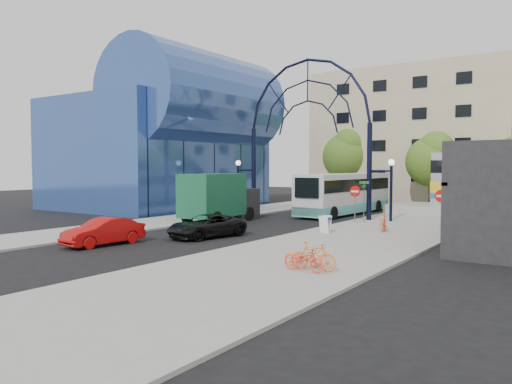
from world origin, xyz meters
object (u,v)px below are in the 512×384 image
Objects in this scene: tree_north_c at (510,162)px; tree_north_b at (347,154)px; green_truck at (220,198)px; street_name_sign at (364,193)px; do_not_enter_sign at (441,200)px; black_suv at (206,226)px; bike_far_c at (303,256)px; bike_far_b at (313,256)px; bike_near_b at (384,222)px; tree_north_a at (432,159)px; city_bus at (345,193)px; red_sedan at (103,232)px; sandwich_board at (325,222)px; bike_near_a at (382,224)px; bike_far_a at (304,259)px; stop_sign at (355,195)px; gateway_arch at (308,105)px.

tree_north_b is at bearing 172.88° from tree_north_c.
street_name_sign is at bearing 27.12° from green_truck.
do_not_enter_sign is 13.57m from black_suv.
black_suv is at bearing -81.01° from tree_north_b.
bike_far_b is at bearing -134.72° from bike_far_c.
bike_far_c is at bearing -75.60° from street_name_sign.
tree_north_a is at bearing 73.45° from bike_near_b.
bike_far_b is at bearing -66.12° from city_bus.
red_sedan is 2.32× the size of bike_far_b.
bike_far_b is (3.78, -29.48, -3.95)m from tree_north_a.
tree_north_c is at bearing 73.45° from sandwich_board.
bike_near_a is at bearing 2.27° from green_truck.
bike_far_b is (9.26, -4.88, 0.02)m from black_suv.
red_sedan is 15.94m from bike_near_b.
bike_far_a is (3.56, -29.79, -4.04)m from tree_north_a.
tree_north_b is at bearing 98.18° from bike_near_a.
do_not_enter_sign is 0.20× the size of city_bus.
bike_near_b is at bearing -44.17° from stop_sign.
sandwich_board is at bearing -13.36° from green_truck.
city_bus is (-3.89, 5.40, -0.40)m from street_name_sign.
red_sedan is at bearing -127.67° from sandwich_board.
tree_north_a is (6.12, 11.93, -3.95)m from gateway_arch.
street_name_sign is 0.43× the size of tree_north_c.
sandwich_board is 0.21× the size of black_suv.
sandwich_board is 20.33m from tree_north_a.
gateway_arch is at bearing -117.17° from tree_north_a.
sandwich_board is at bearing 57.43° from red_sedan.
bike_near_a is (11.33, 1.15, -1.16)m from green_truck.
tree_north_a is 4.28× the size of bike_near_a.
red_sedan is (-7.96, -29.58, -3.93)m from tree_north_a.
green_truck is 1.68× the size of red_sedan.
bike_far_b is 1.16× the size of bike_far_c.
red_sedan is (2.04, -33.58, -4.59)m from tree_north_b.
tree_north_a is at bearing 1.50° from bike_far_b.
street_name_sign is at bearing -62.35° from tree_north_b.
tree_north_b reaches higher than do_not_enter_sign.
city_bus is 16.72m from black_suv.
gateway_arch reaches higher than bike_near_b.
street_name_sign is at bearing -93.96° from tree_north_a.
street_name_sign is at bearing -114.31° from tree_north_c.
stop_sign is 0.89× the size of street_name_sign.
stop_sign is 1.63× the size of bike_far_c.
green_truck reaches higher than street_name_sign.
sandwich_board is 3.60m from bike_near_a.
bike_far_c is (9.23, -17.09, -8.03)m from gateway_arch.
street_name_sign is 1.66× the size of bike_near_b.
red_sedan is at bearing -105.06° from tree_north_a.
black_suv is 10.55m from bike_near_b.
street_name_sign is 0.23× the size of city_bus.
street_name_sign is 0.61× the size of black_suv.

